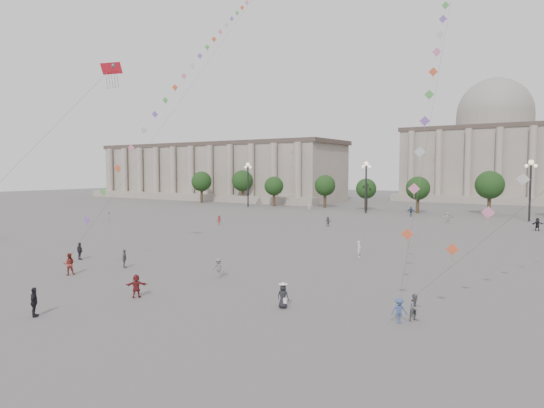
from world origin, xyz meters
The scene contains 26 objects.
ground centered at (0.00, 0.00, 0.00)m, with size 360.00×360.00×0.00m, color #575552.
hall_west centered at (-75.00, 93.89, 8.43)m, with size 84.00×26.22×17.20m.
hall_central centered at (0.00, 129.22, 14.23)m, with size 48.30×34.30×35.50m.
tree_row centered at (0.00, 78.00, 5.39)m, with size 137.12×5.12×8.00m.
lamp_post_far_west centered at (-45.00, 70.00, 7.35)m, with size 2.00×0.90×10.65m.
lamp_post_mid_west centered at (-15.00, 70.00, 7.35)m, with size 2.00×0.90×10.65m.
lamp_post_mid_east centered at (15.00, 70.00, 7.35)m, with size 2.00×0.90×10.65m.
person_crowd_0 centered at (-4.98, 68.00, 0.95)m, with size 1.12×0.47×1.91m, color navy.
person_crowd_1 centered at (-46.47, 30.72, 0.80)m, with size 0.78×0.61×1.60m, color #B5B4B0.
person_crowd_2 centered at (-26.72, 36.73, 0.76)m, with size 0.98×0.57×1.52m, color maroon.
person_crowd_4 centered at (3.79, 59.72, 0.90)m, with size 1.67×0.53×1.81m, color silver.
person_crowd_6 centered at (-2.09, 6.48, 0.83)m, with size 1.07×0.62×1.66m, color slate.
person_crowd_9 centered at (17.33, 55.99, 0.95)m, with size 1.76×0.56×1.90m, color black.
person_crowd_10 centered at (-24.92, 63.81, 0.92)m, with size 0.67×0.44×1.85m, color beige.
person_crowd_12 centered at (-10.90, 44.38, 0.78)m, with size 1.45×0.46×1.56m, color slate.
person_crowd_13 centered at (3.93, 21.61, 0.84)m, with size 0.61×0.40×1.68m, color white.
tourist_1 centered at (-4.59, -7.93, 0.90)m, with size 1.06×0.44×1.81m, color black.
tourist_2 centered at (-2.90, -1.50, 0.82)m, with size 1.52×0.48×1.64m, color maroon.
tourist_3 centered at (-11.78, 4.92, 0.85)m, with size 1.00×0.41×1.70m, color slate.
tourist_4 centered at (-18.77, 5.27, 0.86)m, with size 1.01×0.42×1.72m, color #222227.
kite_flyer_0 centered at (-13.35, 0.40, 0.94)m, with size 0.91×0.71×1.87m, color maroon.
kite_flyer_1 centered at (14.29, 2.93, 0.74)m, with size 0.96×0.55×1.48m, color #395081.
kite_flyer_2 centered at (14.94, 3.88, 0.80)m, with size 0.78×0.61×1.60m, color slate.
hat_person centered at (7.03, 1.86, 0.83)m, with size 0.85×0.64×1.69m.
dragon_kite centered at (-15.76, 6.93, 17.76)m, with size 4.00×7.73×23.00m.
kite_train_west centered at (-21.74, 27.48, 24.38)m, with size 16.14×49.91×68.21m.
Camera 1 is at (23.12, -24.18, 8.86)m, focal length 32.00 mm.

